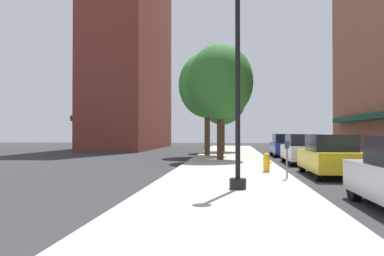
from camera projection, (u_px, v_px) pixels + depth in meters
name	position (u px, v px, depth m)	size (l,w,h in m)	color
ground_plane	(299.00, 163.00, 21.85)	(90.00, 90.00, 0.00)	#2D2D30
sidewalk_slab	(230.00, 160.00, 23.27)	(4.80, 50.00, 0.12)	#B7B2A8
building_far_background	(132.00, 52.00, 42.47)	(6.80, 18.00, 21.58)	brown
lamppost	(238.00, 81.00, 10.86)	(0.48, 0.48, 5.90)	black
fire_hydrant	(266.00, 162.00, 15.51)	(0.33, 0.26, 0.79)	gold
parking_meter_near	(287.00, 155.00, 13.28)	(0.14, 0.09, 1.31)	slate
tree_near	(222.00, 98.00, 33.11)	(4.11, 4.11, 7.05)	#4C3823
tree_mid	(220.00, 82.00, 22.97)	(3.99, 3.99, 6.99)	#422D1E
tree_far	(207.00, 85.00, 27.47)	(4.14, 4.14, 7.47)	#4C3823
car_yellow	(330.00, 156.00, 15.05)	(1.80, 4.30, 1.66)	black
car_white	(302.00, 149.00, 21.08)	(1.80, 4.30, 1.66)	black
car_blue	(284.00, 145.00, 28.13)	(1.80, 4.30, 1.66)	black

